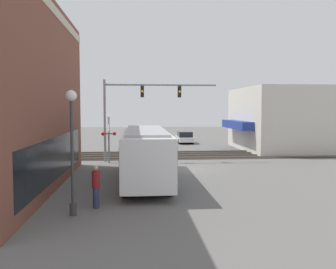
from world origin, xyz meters
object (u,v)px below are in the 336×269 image
Objects in this scene: pedestrian_at_crossing at (127,151)px; pedestrian_by_lamp at (96,186)px; crossing_signal at (109,134)px; streetlamp at (72,141)px; city_bus at (145,152)px; parked_car_silver at (142,144)px; parked_car_white at (185,138)px.

pedestrian_by_lamp is at bearing 175.53° from pedestrian_at_crossing.
streetlamp reaches higher than crossing_signal.
crossing_signal is at bearing 20.18° from city_bus.
city_bus is 2.46× the size of parked_car_silver.
parked_car_white is at bearing -26.41° from crossing_signal.
parked_car_silver is 21.69m from pedestrian_by_lamp.
pedestrian_by_lamp is (-21.57, 2.27, 0.27)m from parked_car_silver.
pedestrian_at_crossing is at bearing -99.87° from crossing_signal.
streetlamp reaches higher than pedestrian_by_lamp.
pedestrian_at_crossing is (13.02, -1.02, -0.02)m from pedestrian_by_lamp.
streetlamp is at bearing 164.52° from parked_car_white.
streetlamp is 2.70× the size of pedestrian_by_lamp.
pedestrian_at_crossing is (14.07, -1.81, -2.05)m from streetlamp.
city_bus is at bearing -159.82° from crossing_signal.
streetlamp is 2.76× the size of pedestrian_at_crossing.
city_bus is 24.12m from parked_car_white.
crossing_signal reaches higher than pedestrian_by_lamp.
pedestrian_by_lamp is (-29.50, 7.67, 0.28)m from parked_car_white.
crossing_signal is at bearing 162.22° from parked_car_silver.
pedestrian_at_crossing is at bearing -4.47° from pedestrian_by_lamp.
crossing_signal is at bearing 80.13° from pedestrian_at_crossing.
pedestrian_by_lamp is at bearing 165.43° from parked_car_white.
pedestrian_by_lamp is at bearing -37.08° from streetlamp.
pedestrian_at_crossing is at bearing 10.11° from city_bus.
pedestrian_by_lamp is (1.05, -0.80, -2.03)m from streetlamp.
city_bus reaches higher than pedestrian_at_crossing.
city_bus is at bearing 167.05° from parked_car_white.
city_bus is 7.15m from pedestrian_at_crossing.
streetlamp reaches higher than parked_car_silver.
crossing_signal is 13.34m from pedestrian_by_lamp.
parked_car_silver is 2.57× the size of pedestrian_by_lamp.
crossing_signal is 8.87m from parked_car_silver.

